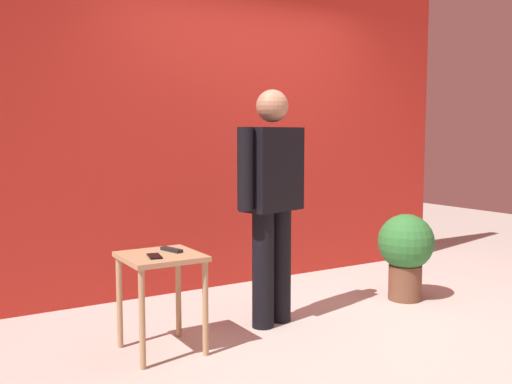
{
  "coord_description": "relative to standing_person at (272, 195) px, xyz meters",
  "views": [
    {
      "loc": [
        -2.57,
        -2.89,
        1.31
      ],
      "look_at": [
        -0.47,
        0.55,
        0.91
      ],
      "focal_mm": 40.8,
      "sensor_mm": 36.0,
      "label": 1
    }
  ],
  "objects": [
    {
      "name": "side_table",
      "position": [
        -0.85,
        -0.09,
        -0.42
      ],
      "size": [
        0.45,
        0.45,
        0.6
      ],
      "color": "tan",
      "rests_on": "ground_plane"
    },
    {
      "name": "tv_remote",
      "position": [
        -0.76,
        -0.05,
        -0.29
      ],
      "size": [
        0.09,
        0.18,
        0.02
      ],
      "primitive_type": "cube",
      "rotation": [
        0.0,
        0.0,
        0.26
      ],
      "color": "black",
      "rests_on": "side_table"
    },
    {
      "name": "ground_plane",
      "position": [
        0.43,
        -0.41,
        -0.9
      ],
      "size": [
        12.0,
        12.0,
        0.0
      ],
      "primitive_type": "plane",
      "color": "#B7B2A8"
    },
    {
      "name": "standing_person",
      "position": [
        0.0,
        0.0,
        0.0
      ],
      "size": [
        0.64,
        0.33,
        1.61
      ],
      "color": "black",
      "rests_on": "ground_plane"
    },
    {
      "name": "potted_plant",
      "position": [
        1.23,
        -0.05,
        -0.49
      ],
      "size": [
        0.44,
        0.44,
        0.69
      ],
      "color": "brown",
      "rests_on": "ground_plane"
    },
    {
      "name": "back_wall_red",
      "position": [
        0.43,
        1.14,
        0.53
      ],
      "size": [
        4.46,
        0.12,
        2.86
      ],
      "primitive_type": "cube",
      "color": "#B2281F",
      "rests_on": "ground_plane"
    },
    {
      "name": "cell_phone",
      "position": [
        -0.91,
        -0.15,
        -0.3
      ],
      "size": [
        0.1,
        0.16,
        0.01
      ],
      "primitive_type": "cube",
      "rotation": [
        0.0,
        0.0,
        -0.2
      ],
      "color": "black",
      "rests_on": "side_table"
    }
  ]
}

